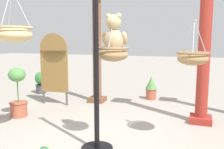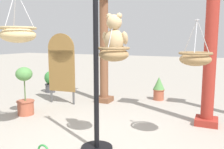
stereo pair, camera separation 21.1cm
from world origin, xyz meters
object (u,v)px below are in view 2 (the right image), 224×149
Objects in this scene: teddy_bear at (115,36)px; hanging_basket_right_low at (195,58)px; display_pole_central at (96,96)px; potted_plant_bushy_green at (159,88)px; hanging_basket_with_teddy at (114,53)px; potted_plant_fern_front at (50,81)px; greenhouse_pillar_left at (104,51)px; greenhouse_pillar_right at (211,45)px; display_sign_board at (61,63)px; potted_plant_tall_leafy at (25,92)px; hanging_basket_left_high at (18,34)px.

hanging_basket_right_low is at bearing 21.80° from teddy_bear.
display_pole_central reaches higher than potted_plant_bushy_green.
hanging_basket_with_teddy is 0.88× the size of potted_plant_fern_front.
greenhouse_pillar_left reaches higher than teddy_bear.
greenhouse_pillar_right is at bearing 49.82° from teddy_bear.
hanging_basket_with_teddy is 1.14m from hanging_basket_right_low.
greenhouse_pillar_right is 3.31m from display_sign_board.
display_sign_board is at bearing 141.89° from teddy_bear.
teddy_bear is 0.92× the size of potted_plant_bushy_green.
hanging_basket_right_low is at bearing -2.58° from potted_plant_tall_leafy.
display_pole_central is 2.72m from greenhouse_pillar_left.
greenhouse_pillar_right is at bearing -17.17° from greenhouse_pillar_left.
display_pole_central is at bearing -120.96° from hanging_basket_with_teddy.
potted_plant_fern_front is (-3.13, 2.54, -1.01)m from hanging_basket_with_teddy.
display_pole_central is 0.87m from teddy_bear.
display_pole_central is at bearing -128.53° from greenhouse_pillar_right.
display_sign_board is (-1.92, 1.90, 0.23)m from display_pole_central.
greenhouse_pillar_right is (0.16, 1.01, 0.16)m from hanging_basket_right_low.
potted_plant_tall_leafy is 0.59× the size of display_sign_board.
display_pole_central is 1.46× the size of display_sign_board.
greenhouse_pillar_right reaches higher than potted_plant_fern_front.
display_pole_central reaches higher than potted_plant_tall_leafy.
teddy_bear is 1.88m from greenhouse_pillar_right.
display_pole_central is 4.11m from potted_plant_fern_front.
potted_plant_fern_front is (-4.34, 1.09, -1.11)m from greenhouse_pillar_right.
hanging_basket_left_high is at bearing -168.91° from hanging_basket_with_teddy.
greenhouse_pillar_right is at bearing 50.30° from hanging_basket_with_teddy.
potted_plant_bushy_green is at bearing 65.65° from hanging_basket_left_high.
hanging_basket_right_low is (1.05, 0.44, -0.07)m from hanging_basket_with_teddy.
teddy_bear is 0.70× the size of hanging_basket_left_high.
display_pole_central reaches higher than teddy_bear.
hanging_basket_right_low is at bearing 16.24° from hanging_basket_left_high.
greenhouse_pillar_right reaches higher than hanging_basket_right_low.
hanging_basket_left_high is 1.63m from potted_plant_tall_leafy.
hanging_basket_with_teddy is 0.22× the size of greenhouse_pillar_left.
hanging_basket_left_high is 1.22× the size of hanging_basket_right_low.
hanging_basket_right_low is at bearing -26.71° from potted_plant_fern_front.
display_sign_board is (1.06, -0.90, 0.66)m from potted_plant_fern_front.
teddy_bear is 2.69m from display_sign_board.
display_pole_central is 1.56m from hanging_basket_left_high.
hanging_basket_with_teddy is 0.90× the size of hanging_basket_right_low.
hanging_basket_with_teddy is at bearing -89.92° from potted_plant_bushy_green.
hanging_basket_with_teddy is 0.24m from teddy_bear.
display_sign_board is at bearing -147.02° from greenhouse_pillar_left.
hanging_basket_right_low reaches higher than display_sign_board.
teddy_bear is at bearing 61.39° from display_pole_central.
display_pole_central is at bearing -43.17° from potted_plant_fern_front.
greenhouse_pillar_right is 3.02× the size of potted_plant_tall_leafy.
hanging_basket_left_high is at bearing -167.97° from teddy_bear.
hanging_basket_with_teddy is 2.46m from potted_plant_tall_leafy.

